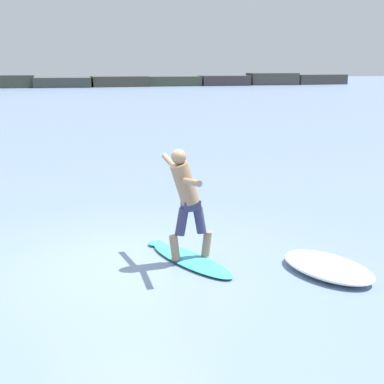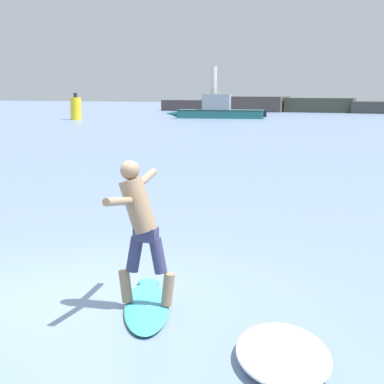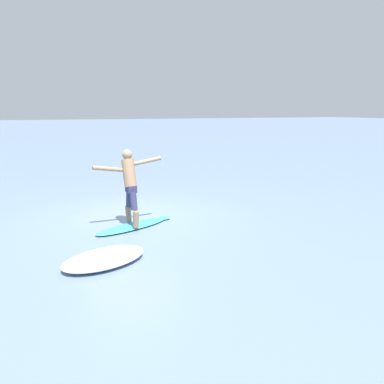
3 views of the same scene
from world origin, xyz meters
name	(u,v)px [view 1 (image 1 of 3)]	position (x,y,z in m)	size (l,w,h in m)	color
ground_plane	(132,262)	(0.00, 0.00, 0.00)	(200.00, 200.00, 0.00)	slate
rock_jetty_breakwater	(115,81)	(7.26, 62.00, 0.70)	(63.45, 5.24, 4.89)	#443C3D
surfboard	(189,259)	(0.87, -0.19, 0.04)	(1.21, 2.05, 0.21)	#399FC4
surfer	(186,195)	(0.81, -0.23, 1.08)	(0.71, 1.61, 1.71)	#8E6F53
wave_foam_at_tail	(328,267)	(2.71, -1.17, 0.09)	(1.36, 1.75, 0.19)	white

